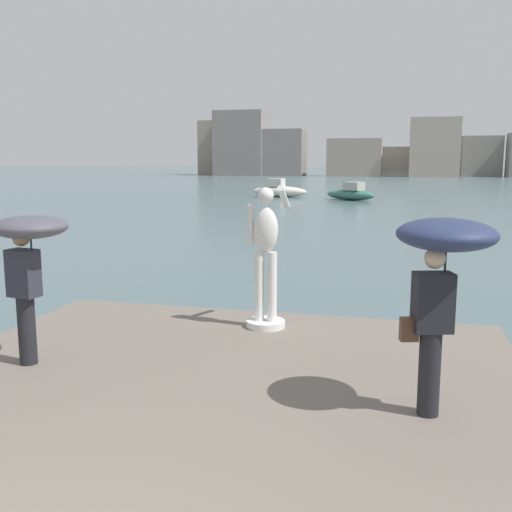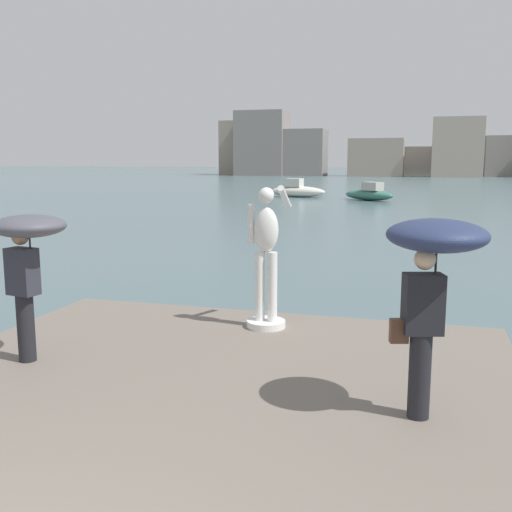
# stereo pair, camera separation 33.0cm
# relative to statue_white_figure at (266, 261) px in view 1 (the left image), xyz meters

# --- Properties ---
(ground_plane) EXTENTS (400.00, 400.00, 0.00)m
(ground_plane) POSITION_rel_statue_white_figure_xyz_m (-0.10, 33.05, -1.44)
(ground_plane) COLOR #4C666B
(pier) EXTENTS (7.36, 10.85, 0.40)m
(pier) POSITION_rel_statue_white_figure_xyz_m (-0.10, -4.52, -1.24)
(pier) COLOR #70665B
(pier) RESTS_ON ground
(statue_white_figure) EXTENTS (0.61, 0.86, 2.20)m
(statue_white_figure) POSITION_rel_statue_white_figure_xyz_m (0.00, 0.00, 0.00)
(statue_white_figure) COLOR white
(statue_white_figure) RESTS_ON pier
(onlooker_left) EXTENTS (1.06, 1.06, 1.90)m
(onlooker_left) POSITION_rel_statue_white_figure_xyz_m (-2.48, -2.37, 0.46)
(onlooker_left) COLOR black
(onlooker_left) RESTS_ON pier
(onlooker_right) EXTENTS (1.22, 1.23, 2.02)m
(onlooker_right) POSITION_rel_statue_white_figure_xyz_m (2.41, -2.69, 0.57)
(onlooker_right) COLOR black
(onlooker_right) RESTS_ON pier
(boat_near) EXTENTS (4.31, 3.43, 1.36)m
(boat_near) POSITION_rel_statue_white_figure_xyz_m (-1.77, 35.91, -0.94)
(boat_near) COLOR #336B5B
(boat_near) RESTS_ON ground
(boat_mid) EXTENTS (4.84, 2.21, 1.49)m
(boat_mid) POSITION_rel_statue_white_figure_xyz_m (-7.75, 38.38, -0.90)
(boat_mid) COLOR silver
(boat_mid) RESTS_ON ground
(distant_skyline) EXTENTS (80.33, 13.47, 12.15)m
(distant_skyline) POSITION_rel_statue_white_figure_xyz_m (-4.95, 104.24, 3.16)
(distant_skyline) COLOR gray
(distant_skyline) RESTS_ON ground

